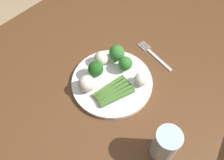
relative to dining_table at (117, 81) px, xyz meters
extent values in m
cube|color=tan|center=(0.00, 0.00, -0.66)|extent=(6.00, 6.00, 0.02)
cube|color=brown|center=(0.00, 0.00, 0.07)|extent=(1.49, 0.98, 0.04)
cylinder|color=brown|center=(0.68, 0.43, -0.30)|extent=(0.07, 0.07, 0.70)
cylinder|color=#9E754C|center=(0.20, -0.50, -0.43)|extent=(0.04, 0.04, 0.45)
cylinder|color=white|center=(-0.06, -0.03, 0.10)|extent=(0.27, 0.27, 0.01)
cube|color=#47752D|center=(-0.10, -0.09, 0.11)|extent=(0.12, 0.05, 0.01)
cube|color=#47752D|center=(-0.10, -0.08, 0.11)|extent=(0.12, 0.05, 0.01)
cube|color=#47752D|center=(-0.10, -0.07, 0.11)|extent=(0.12, 0.05, 0.01)
cube|color=#47752D|center=(-0.09, -0.06, 0.11)|extent=(0.12, 0.04, 0.01)
cube|color=#47752D|center=(-0.09, -0.04, 0.11)|extent=(0.12, 0.03, 0.01)
cylinder|color=#609E3D|center=(0.01, 0.01, 0.12)|extent=(0.02, 0.02, 0.02)
sphere|color=#337A2D|center=(0.01, 0.01, 0.14)|extent=(0.05, 0.05, 0.05)
cylinder|color=#4C7F2B|center=(-0.08, 0.02, 0.11)|extent=(0.02, 0.02, 0.02)
sphere|color=#1E5B1C|center=(-0.08, 0.02, 0.14)|extent=(0.05, 0.05, 0.05)
cylinder|color=#609E3D|center=(0.00, -0.03, 0.11)|extent=(0.02, 0.02, 0.02)
sphere|color=#337A2D|center=(0.00, -0.03, 0.14)|extent=(0.05, 0.05, 0.05)
sphere|color=silver|center=(-0.14, 0.01, 0.13)|extent=(0.06, 0.06, 0.06)
sphere|color=silver|center=(-0.03, 0.05, 0.13)|extent=(0.05, 0.05, 0.05)
sphere|color=white|center=(-0.01, -0.11, 0.13)|extent=(0.04, 0.04, 0.04)
cube|color=silver|center=(0.12, -0.09, 0.09)|extent=(0.03, 0.12, 0.00)
cube|color=silver|center=(0.15, -0.02, 0.09)|extent=(0.01, 0.04, 0.00)
cube|color=silver|center=(0.14, -0.01, 0.09)|extent=(0.01, 0.04, 0.00)
cube|color=silver|center=(0.14, -0.01, 0.09)|extent=(0.01, 0.04, 0.00)
cube|color=silver|center=(0.13, -0.01, 0.09)|extent=(0.01, 0.04, 0.00)
cylinder|color=silver|center=(-0.14, -0.29, 0.15)|extent=(0.07, 0.07, 0.12)
camera|label=1|loc=(-0.39, -0.32, 0.76)|focal=37.81mm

